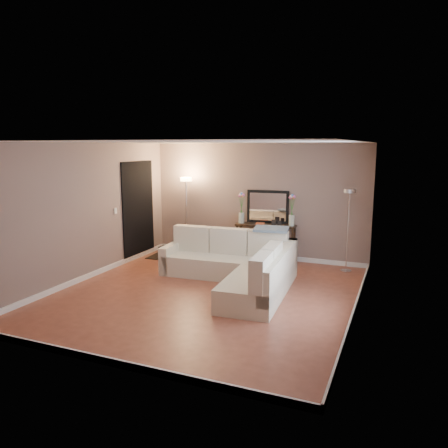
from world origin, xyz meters
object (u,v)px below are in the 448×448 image
at_px(console_table, 262,240).
at_px(floor_lamp_unlit, 349,214).
at_px(sectional_sofa, 239,266).
at_px(floor_lamp_lit, 186,200).

bearing_deg(console_table, floor_lamp_unlit, -6.36).
height_order(sectional_sofa, floor_lamp_lit, floor_lamp_lit).
bearing_deg(console_table, sectional_sofa, -86.29).
relative_size(console_table, floor_lamp_lit, 0.75).
height_order(sectional_sofa, console_table, sectional_sofa).
bearing_deg(floor_lamp_unlit, console_table, 173.64).
bearing_deg(floor_lamp_lit, sectional_sofa, -40.52).
distance_m(console_table, floor_lamp_lit, 2.01).
xyz_separation_m(console_table, floor_lamp_lit, (-1.83, -0.11, 0.82)).
bearing_deg(floor_lamp_unlit, floor_lamp_lit, 178.44).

